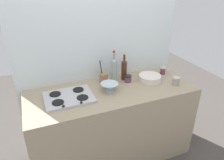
{
  "coord_description": "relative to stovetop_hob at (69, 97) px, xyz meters",
  "views": [
    {
      "loc": [
        -0.74,
        -1.82,
        2.0
      ],
      "look_at": [
        0.0,
        0.0,
        1.02
      ],
      "focal_mm": 33.87,
      "sensor_mm": 36.0,
      "label": 1
    }
  ],
  "objects": [
    {
      "name": "wine_bottle_leftmost",
      "position": [
        0.55,
        0.17,
        0.14
      ],
      "size": [
        0.07,
        0.07,
        0.37
      ],
      "color": "gray",
      "rests_on": "counter_block"
    },
    {
      "name": "stovetop_hob",
      "position": [
        0.0,
        0.0,
        0.0
      ],
      "size": [
        0.47,
        0.37,
        0.04
      ],
      "color": "#B2B2B7",
      "rests_on": "counter_block"
    },
    {
      "name": "condiment_jar_spare",
      "position": [
        1.19,
        0.14,
        0.03
      ],
      "size": [
        0.07,
        0.07,
        0.09
      ],
      "color": "#66384C",
      "rests_on": "counter_block"
    },
    {
      "name": "ground_plane",
      "position": [
        0.46,
        -0.01,
        -0.91
      ],
      "size": [
        6.0,
        6.0,
        0.0
      ],
      "primitive_type": "plane",
      "color": "#47423D",
      "rests_on": "ground"
    },
    {
      "name": "condiment_jar_front",
      "position": [
        0.7,
        0.11,
        0.03
      ],
      "size": [
        0.08,
        0.08,
        0.08
      ],
      "color": "#66384C",
      "rests_on": "counter_block"
    },
    {
      "name": "backsplash_panel",
      "position": [
        0.46,
        0.37,
        0.36
      ],
      "size": [
        1.9,
        0.06,
        2.54
      ],
      "primitive_type": "cube",
      "color": "silver",
      "rests_on": "ground"
    },
    {
      "name": "wine_bottle_mid_left",
      "position": [
        0.69,
        0.19,
        0.11
      ],
      "size": [
        0.06,
        0.06,
        0.32
      ],
      "color": "#472314",
      "rests_on": "counter_block"
    },
    {
      "name": "condiment_jar_rear",
      "position": [
        1.16,
        -0.16,
        0.03
      ],
      "size": [
        0.08,
        0.08,
        0.09
      ],
      "color": "#9E998C",
      "rests_on": "counter_block"
    },
    {
      "name": "mixing_bowl",
      "position": [
        0.43,
        -0.01,
        0.03
      ],
      "size": [
        0.19,
        0.19,
        0.09
      ],
      "color": "silver",
      "rests_on": "counter_block"
    },
    {
      "name": "utensil_crock",
      "position": [
        0.44,
        0.2,
        0.05
      ],
      "size": [
        0.09,
        0.09,
        0.31
      ],
      "color": "#996B4C",
      "rests_on": "counter_block"
    },
    {
      "name": "plate_stack",
      "position": [
        0.95,
        0.04,
        0.02
      ],
      "size": [
        0.26,
        0.26,
        0.07
      ],
      "color": "silver",
      "rests_on": "counter_block"
    },
    {
      "name": "counter_block",
      "position": [
        0.46,
        -0.01,
        -0.46
      ],
      "size": [
        1.8,
        0.7,
        0.9
      ],
      "primitive_type": "cube",
      "color": "tan",
      "rests_on": "ground"
    }
  ]
}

